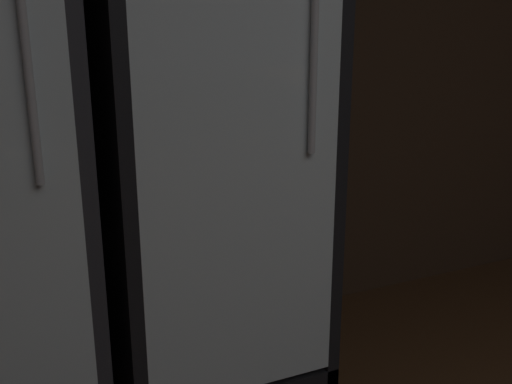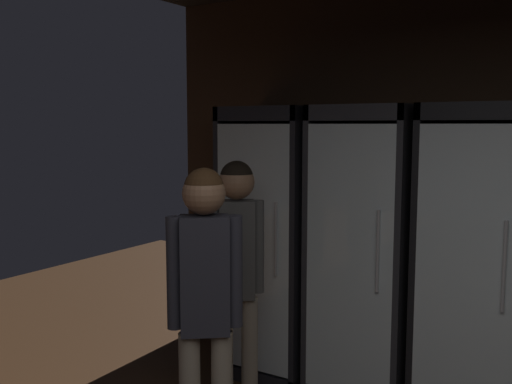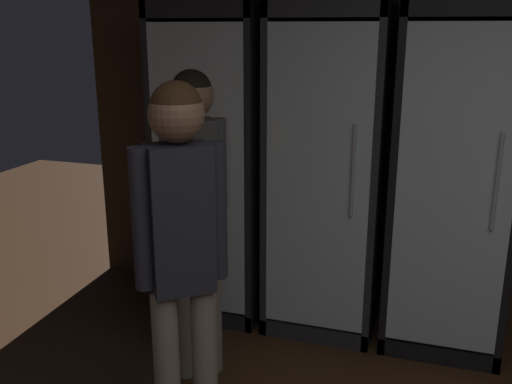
# 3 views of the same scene
# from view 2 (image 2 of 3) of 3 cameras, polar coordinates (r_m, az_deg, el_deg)

# --- Properties ---
(cooler_far_left) EXTENTS (0.65, 0.60, 1.95)m
(cooler_far_left) POSITION_cam_2_polar(r_m,az_deg,el_deg) (4.28, 2.01, -5.12)
(cooler_far_left) COLOR black
(cooler_far_left) RESTS_ON ground
(cooler_left) EXTENTS (0.65, 0.60, 1.95)m
(cooler_left) POSITION_cam_2_polar(r_m,az_deg,el_deg) (3.98, 10.92, -6.18)
(cooler_left) COLOR #2B2B30
(cooler_left) RESTS_ON ground
(cooler_center) EXTENTS (0.65, 0.60, 1.95)m
(cooler_center) POSITION_cam_2_polar(r_m,az_deg,el_deg) (3.79, 20.99, -7.10)
(cooler_center) COLOR black
(cooler_center) RESTS_ON ground
(shopper_near) EXTENTS (0.28, 0.25, 1.62)m
(shopper_near) POSITION_cam_2_polar(r_m,az_deg,el_deg) (3.51, -1.89, -6.71)
(shopper_near) COLOR gray
(shopper_near) RESTS_ON ground
(shopper_far) EXTENTS (0.31, 0.28, 1.62)m
(shopper_far) POSITION_cam_2_polar(r_m,az_deg,el_deg) (2.94, -5.04, -9.67)
(shopper_far) COLOR gray
(shopper_far) RESTS_ON ground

